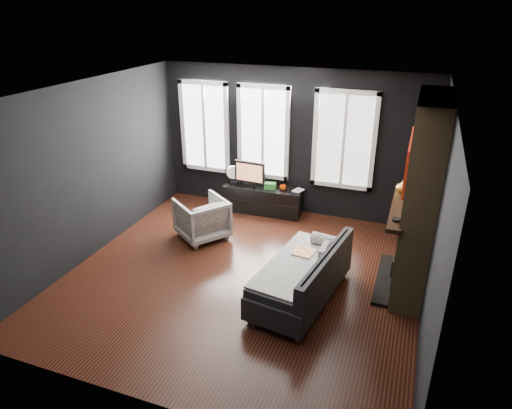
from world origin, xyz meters
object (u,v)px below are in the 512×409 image
(sofa, at_px, (301,273))
(mantel_vase, at_px, (403,186))
(media_console, at_px, (263,199))
(monitor, at_px, (250,172))
(mug, at_px, (283,187))
(armchair, at_px, (202,216))
(book, at_px, (295,184))

(sofa, bearing_deg, mantel_vase, 57.98)
(media_console, relative_size, mantel_vase, 8.15)
(monitor, bearing_deg, mug, 6.16)
(armchair, relative_size, mug, 6.57)
(armchair, height_order, media_console, armchair)
(armchair, xyz_separation_m, media_console, (0.64, 1.34, -0.13))
(media_console, bearing_deg, book, 4.38)
(book, bearing_deg, mug, -158.44)
(sofa, distance_m, mug, 2.66)
(monitor, bearing_deg, sofa, -51.44)
(monitor, bearing_deg, armchair, -102.07)
(media_console, bearing_deg, armchair, -117.16)
(book, bearing_deg, mantel_vase, -33.17)
(sofa, bearing_deg, book, 116.66)
(media_console, height_order, mantel_vase, mantel_vase)
(mantel_vase, bearing_deg, media_console, 154.66)
(armchair, bearing_deg, monitor, -159.56)
(sofa, xyz_separation_m, monitor, (-1.66, 2.43, 0.40))
(media_console, bearing_deg, mug, -4.15)
(media_console, relative_size, monitor, 2.42)
(mug, bearing_deg, sofa, -67.57)
(media_console, xyz_separation_m, mantel_vase, (2.51, -1.19, 1.06))
(mantel_vase, bearing_deg, mug, 151.05)
(sofa, height_order, media_console, sofa)
(sofa, relative_size, mug, 15.33)
(sofa, relative_size, mantel_vase, 9.95)
(monitor, distance_m, book, 0.87)
(mantel_vase, bearing_deg, armchair, -177.27)
(book, xyz_separation_m, mantel_vase, (1.92, -1.25, 0.70))
(sofa, bearing_deg, monitor, 133.29)
(mug, distance_m, mantel_vase, 2.54)
(sofa, height_order, monitor, monitor)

